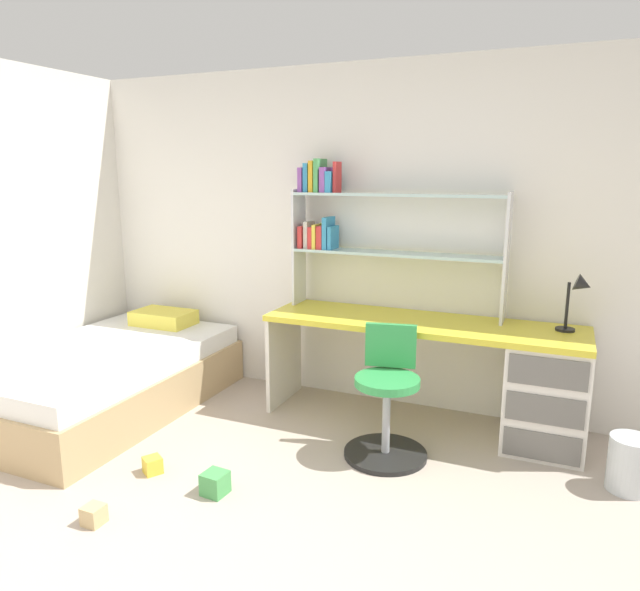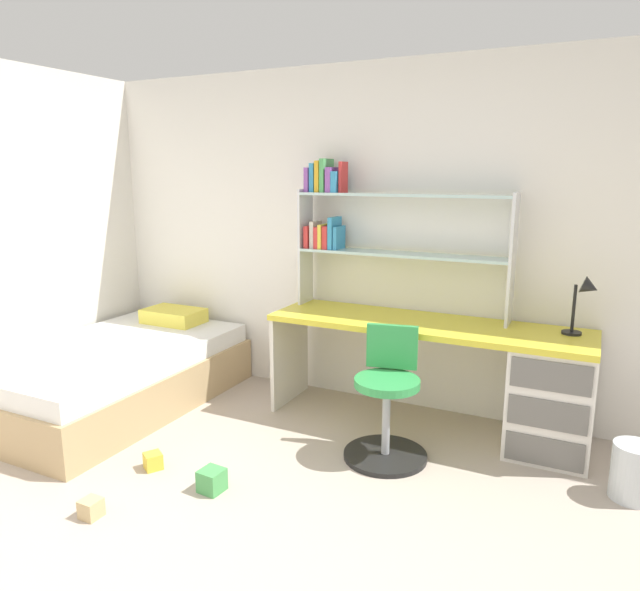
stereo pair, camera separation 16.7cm
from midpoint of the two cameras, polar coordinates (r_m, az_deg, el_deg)
room_shell at (r=3.79m, az=-15.79°, el=4.39°), size 6.15×6.08×2.52m
desk at (r=3.96m, az=19.73°, el=-7.99°), size 2.15×0.60×0.75m
bookshelf_hutch at (r=4.17m, az=5.98°, el=7.21°), size 1.54×0.22×1.09m
desk_lamp at (r=3.88m, az=26.04°, el=-0.10°), size 0.20×0.17×0.38m
swivel_chair at (r=3.64m, az=8.03°, el=-10.95°), size 0.52×0.52×0.81m
bed_platform at (r=4.65m, az=-18.87°, el=-7.40°), size 1.23×1.95×0.59m
waste_bin at (r=3.70m, az=29.93°, el=-14.98°), size 0.23×0.23×0.31m
toy_block_yellow_0 at (r=3.69m, az=-14.99°, el=-15.63°), size 0.14×0.14×0.10m
toy_block_natural_1 at (r=3.33m, az=-20.41°, el=-19.24°), size 0.10×0.10×0.10m
toy_block_green_2 at (r=3.39m, az=-9.26°, el=-17.71°), size 0.14×0.14×0.13m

